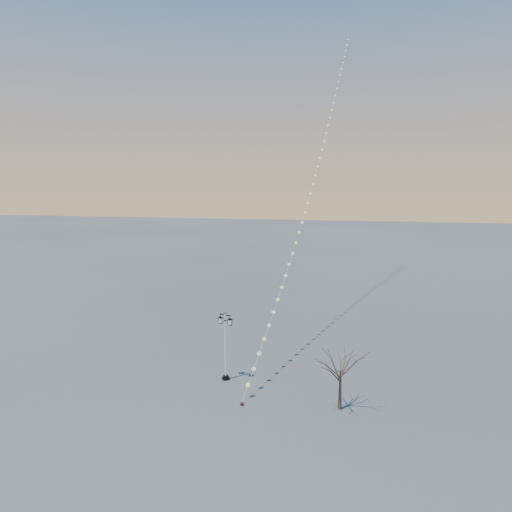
% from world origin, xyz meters
% --- Properties ---
extents(ground, '(300.00, 300.00, 0.00)m').
position_xyz_m(ground, '(0.00, 0.00, 0.00)').
color(ground, '#505051').
rests_on(ground, ground).
extents(street_lamp, '(1.12, 0.66, 4.57)m').
position_xyz_m(street_lamp, '(0.09, 2.46, 2.53)').
color(street_lamp, black).
rests_on(street_lamp, ground).
extents(bare_tree, '(2.21, 2.21, 3.67)m').
position_xyz_m(bare_tree, '(7.68, -0.03, 2.55)').
color(bare_tree, '#453026').
rests_on(bare_tree, ground).
extents(kite_train, '(3.88, 42.80, 32.26)m').
position_xyz_m(kite_train, '(3.74, 20.18, 16.02)').
color(kite_train, '#311D1C').
rests_on(kite_train, ground).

